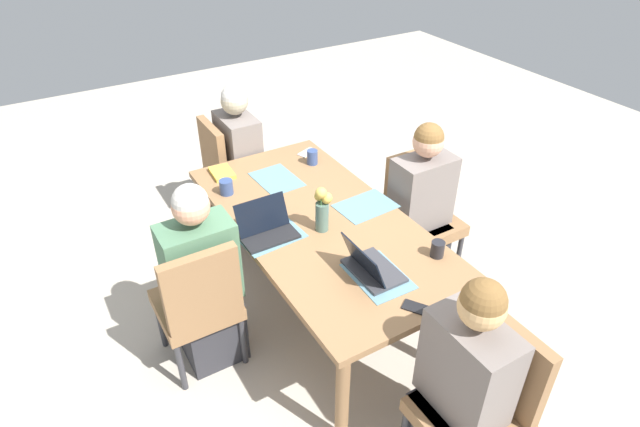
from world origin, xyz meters
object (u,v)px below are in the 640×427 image
at_px(person_far_right_near, 204,286).
at_px(person_head_left_left_far, 461,393).
at_px(laptop_far_right_near, 266,229).
at_px(phone_silver, 307,152).
at_px(chair_head_right_left_near, 229,169).
at_px(chair_far_right_near, 199,301).
at_px(phone_black, 418,308).
at_px(person_near_left_mid, 419,213).
at_px(chair_head_left_left_far, 482,399).
at_px(coffee_mug_near_left, 312,157).
at_px(book_red_cover, 222,173).
at_px(coffee_mug_centre_left, 438,249).
at_px(coffee_mug_near_right, 226,187).
at_px(flower_vase, 322,208).
at_px(dining_table, 320,230).
at_px(laptop_head_left_left_far, 370,267).
at_px(chair_near_left_mid, 419,209).
at_px(person_head_right_left_near, 241,166).

bearing_deg(person_far_right_near, person_head_left_left_far, -149.65).
distance_m(laptop_far_right_near, phone_silver, 1.05).
xyz_separation_m(chair_head_right_left_near, chair_far_right_near, (-1.32, 0.73, 0.00)).
bearing_deg(phone_black, chair_far_right_near, 11.65).
xyz_separation_m(person_near_left_mid, chair_head_left_left_far, (-1.30, 0.70, -0.03)).
relative_size(person_head_left_left_far, coffee_mug_near_left, 11.37).
bearing_deg(book_red_cover, person_far_right_near, 153.99).
bearing_deg(coffee_mug_centre_left, chair_far_right_near, 64.54).
relative_size(person_near_left_mid, coffee_mug_near_right, 12.23).
xyz_separation_m(person_near_left_mid, book_red_cover, (0.85, 1.07, 0.21)).
bearing_deg(chair_far_right_near, coffee_mug_near_right, -35.73).
height_order(person_head_left_left_far, phone_silver, person_head_left_left_far).
relative_size(chair_head_right_left_near, phone_silver, 6.00).
bearing_deg(flower_vase, dining_table, -22.60).
distance_m(dining_table, chair_far_right_near, 0.83).
height_order(dining_table, coffee_mug_centre_left, coffee_mug_centre_left).
relative_size(book_red_cover, phone_silver, 1.33).
relative_size(dining_table, phone_black, 13.09).
xyz_separation_m(person_near_left_mid, coffee_mug_near_right, (0.61, 1.14, 0.25)).
height_order(flower_vase, laptop_head_left_left_far, flower_vase).
height_order(chair_near_left_mid, phone_black, chair_near_left_mid).
relative_size(person_head_left_left_far, coffee_mug_near_right, 12.23).
bearing_deg(laptop_far_right_near, person_near_left_mid, -93.15).
height_order(dining_table, coffee_mug_near_right, coffee_mug_near_right).
bearing_deg(person_near_left_mid, chair_head_left_left_far, 151.67).
xyz_separation_m(dining_table, chair_far_right_near, (-0.05, 0.82, -0.15)).
bearing_deg(person_far_right_near, chair_near_left_mid, -89.20).
height_order(chair_head_right_left_near, chair_near_left_mid, same).
relative_size(chair_head_right_left_near, laptop_head_left_left_far, 2.81).
xyz_separation_m(chair_head_right_left_near, book_red_cover, (-0.44, 0.21, 0.24)).
relative_size(dining_table, person_head_left_left_far, 1.64).
xyz_separation_m(laptop_far_right_near, book_red_cover, (0.79, -0.04, -0.03)).
height_order(chair_far_right_near, coffee_mug_near_left, chair_far_right_near).
xyz_separation_m(chair_head_left_left_far, flower_vase, (1.25, 0.11, 0.38)).
bearing_deg(phone_black, coffee_mug_near_right, -18.48).
xyz_separation_m(person_head_left_left_far, chair_far_right_near, (1.22, 0.82, -0.03)).
bearing_deg(chair_head_right_left_near, person_near_left_mid, -146.36).
xyz_separation_m(laptop_head_left_left_far, coffee_mug_centre_left, (-0.06, -0.40, 0.00)).
bearing_deg(coffee_mug_centre_left, person_near_left_mid, -33.61).
relative_size(chair_head_right_left_near, person_head_right_left_near, 0.75).
bearing_deg(book_red_cover, dining_table, -156.20).
xyz_separation_m(person_far_right_near, phone_black, (-0.92, -0.78, 0.20)).
bearing_deg(person_near_left_mid, laptop_far_right_near, 86.85).
bearing_deg(person_head_left_left_far, chair_head_right_left_near, 1.95).
height_order(chair_head_right_left_near, phone_black, chair_head_right_left_near).
bearing_deg(chair_near_left_mid, laptop_head_left_left_far, 125.13).
bearing_deg(dining_table, phone_black, -178.38).
bearing_deg(phone_black, person_head_right_left_near, -32.37).
xyz_separation_m(dining_table, laptop_head_left_left_far, (-0.56, 0.02, 0.12)).
distance_m(chair_near_left_mid, book_red_cover, 1.40).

